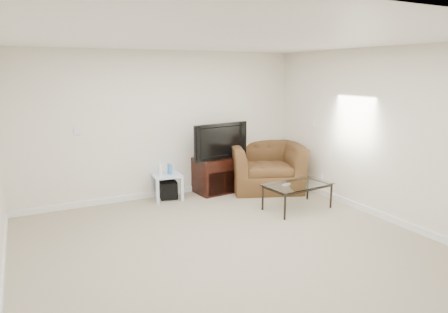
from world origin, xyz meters
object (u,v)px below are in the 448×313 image
tv_stand (217,175)px  subwoofer (168,190)px  side_table (167,187)px  television (217,140)px  coffee_table (297,196)px  recliner (266,159)px

tv_stand → subwoofer: tv_stand is taller
tv_stand → side_table: bearing=173.8°
television → subwoofer: size_ratio=3.56×
subwoofer → coffee_table: bearing=-41.0°
side_table → subwoofer: side_table is taller
tv_stand → coffee_table: bearing=-68.9°
tv_stand → subwoofer: bearing=172.8°
television → subwoofer: 1.22m
tv_stand → television: television is taller
tv_stand → television: (0.00, -0.03, 0.64)m
coffee_table → television: bearing=117.7°
side_table → recliner: size_ratio=0.36×
recliner → tv_stand: bearing=-173.0°
recliner → television: bearing=-171.1°
television → side_table: bearing=168.3°
subwoofer → recliner: (1.82, -0.25, 0.41)m
television → side_table: television is taller
television → coffee_table: television is taller
tv_stand → subwoofer: size_ratio=2.65×
tv_stand → side_table: (-0.95, 0.00, -0.10)m
side_table → tv_stand: bearing=0.0°
tv_stand → coffee_table: (0.73, -1.42, -0.11)m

